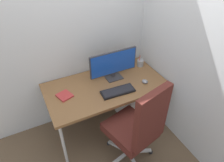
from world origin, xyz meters
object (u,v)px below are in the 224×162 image
object	(u,v)px
filing_cabinet	(135,101)
mouse	(145,81)
pen_holder	(140,63)
notebook	(65,96)
office_chair	(137,127)
monitor	(113,64)
keyboard	(118,91)

from	to	relation	value
filing_cabinet	mouse	bearing A→B (deg)	-83.47
filing_cabinet	pen_holder	world-z (taller)	pen_holder
mouse	notebook	size ratio (longest dim) A/B	0.50
office_chair	monitor	world-z (taller)	office_chair
keyboard	notebook	distance (m)	0.63
pen_holder	monitor	bearing A→B (deg)	-170.41
office_chair	pen_holder	bearing A→B (deg)	56.21
mouse	pen_holder	size ratio (longest dim) A/B	0.48
keyboard	mouse	distance (m)	0.39
pen_holder	notebook	xyz separation A→B (m)	(-1.15, -0.16, -0.04)
office_chair	monitor	distance (m)	0.86
keyboard	office_chair	bearing A→B (deg)	-92.94
pen_holder	mouse	bearing A→B (deg)	-114.12
filing_cabinet	office_chair	bearing A→B (deg)	-121.15
filing_cabinet	mouse	world-z (taller)	mouse
monitor	notebook	size ratio (longest dim) A/B	3.91
office_chair	mouse	distance (m)	0.66
monitor	notebook	bearing A→B (deg)	-173.27
pen_holder	notebook	world-z (taller)	pen_holder
monitor	filing_cabinet	bearing A→B (deg)	-24.54
monitor	notebook	xyz separation A→B (m)	(-0.68, -0.08, -0.20)
keyboard	notebook	size ratio (longest dim) A/B	2.55
pen_holder	office_chair	bearing A→B (deg)	-123.79
office_chair	filing_cabinet	size ratio (longest dim) A/B	2.13
office_chair	notebook	distance (m)	0.91
notebook	monitor	bearing A→B (deg)	-11.20
mouse	pen_holder	xyz separation A→B (m)	(0.16, 0.37, 0.03)
filing_cabinet	pen_holder	xyz separation A→B (m)	(0.18, 0.21, 0.49)
office_chair	notebook	xyz separation A→B (m)	(-0.57, 0.71, 0.11)
monitor	notebook	distance (m)	0.72
notebook	keyboard	bearing A→B (deg)	-37.83
filing_cabinet	keyboard	xyz separation A→B (m)	(-0.37, -0.17, 0.45)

